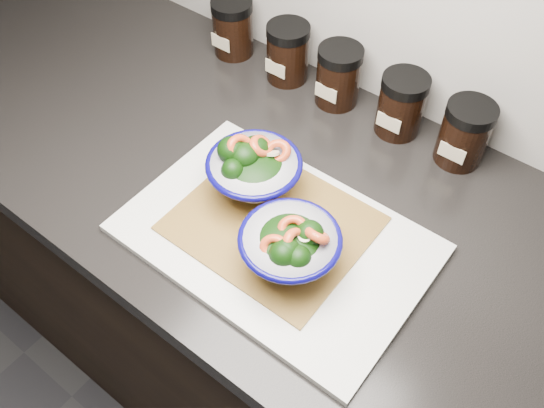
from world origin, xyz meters
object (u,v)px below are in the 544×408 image
Objects in this scene: bowl_left at (253,170)px; spice_jar_d at (401,105)px; bowl_right at (290,247)px; cutting_board at (276,238)px; spice_jar_c at (338,76)px; spice_jar_b at (288,53)px; spice_jar_e at (464,134)px; spice_jar_a at (233,28)px.

spice_jar_d is at bearing 70.25° from bowl_left.
bowl_right is (0.13, -0.08, -0.00)m from bowl_left.
spice_jar_d is at bearing 94.66° from bowl_right.
bowl_left is at bearing 149.48° from cutting_board.
bowl_right is at bearing -85.34° from spice_jar_d.
bowl_left is 1.03× the size of bowl_right.
bowl_left is 1.32× the size of spice_jar_c.
spice_jar_b is (-0.27, 0.36, -0.00)m from bowl_right.
spice_jar_b is at bearing 116.95° from bowl_left.
bowl_right is at bearing -103.80° from spice_jar_e.
spice_jar_b is (0.14, 0.00, 0.00)m from spice_jar_a.
spice_jar_e is at bearing 0.00° from spice_jar_d.
spice_jar_c is (0.25, 0.00, 0.00)m from spice_jar_a.
spice_jar_b and spice_jar_c have the same top height.
spice_jar_d is 1.00× the size of spice_jar_e.
cutting_board is 0.35m from spice_jar_c.
spice_jar_a is 1.00× the size of spice_jar_c.
spice_jar_b is at bearing 127.12° from bowl_right.
spice_jar_a is at bearing 137.51° from cutting_board.
bowl_right reaches higher than spice_jar_c.
bowl_left reaches higher than spice_jar_e.
spice_jar_c reaches higher than cutting_board.
bowl_left is at bearing -45.28° from spice_jar_a.
spice_jar_b is 0.24m from spice_jar_d.
spice_jar_a is (-0.41, 0.36, -0.00)m from bowl_right.
bowl_right reaches higher than cutting_board.
spice_jar_a is at bearing 180.00° from spice_jar_d.
spice_jar_e is (0.36, 0.00, 0.00)m from spice_jar_b.
bowl_right reaches higher than spice_jar_e.
spice_jar_a is (-0.36, 0.33, 0.05)m from cutting_board.
spice_jar_b is 0.11m from spice_jar_c.
spice_jar_c is 0.13m from spice_jar_d.
spice_jar_e is at bearing 0.00° from spice_jar_b.
bowl_right reaches higher than spice_jar_a.
bowl_right is at bearing -52.88° from spice_jar_b.
bowl_left is at bearing -109.75° from spice_jar_d.
cutting_board is 3.01× the size of bowl_left.
bowl_right reaches higher than spice_jar_b.
cutting_board is 3.98× the size of spice_jar_a.
spice_jar_d is (0.10, 0.28, -0.01)m from bowl_left.
spice_jar_e is at bearing 76.20° from bowl_right.
bowl_right is 1.28× the size of spice_jar_d.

